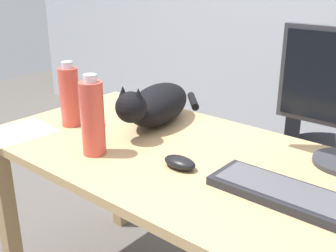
{
  "coord_description": "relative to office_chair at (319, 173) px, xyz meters",
  "views": [
    {
      "loc": [
        0.75,
        -0.99,
        1.27
      ],
      "look_at": [
        -0.12,
        0.04,
        0.76
      ],
      "focal_mm": 44.59,
      "sensor_mm": 36.0,
      "label": 1
    }
  ],
  "objects": [
    {
      "name": "desk",
      "position": [
        -0.17,
        -0.77,
        0.21
      ],
      "size": [
        1.47,
        0.73,
        0.7
      ],
      "color": "tan",
      "rests_on": "ground_plane"
    },
    {
      "name": "office_chair",
      "position": [
        0.0,
        0.0,
        0.0
      ],
      "size": [
        0.51,
        0.48,
        0.91
      ],
      "color": "black",
      "rests_on": "ground_plane"
    },
    {
      "name": "keyboard",
      "position": [
        0.21,
        -0.83,
        0.32
      ],
      "size": [
        0.44,
        0.15,
        0.03
      ],
      "color": "#232328",
      "rests_on": "desk"
    },
    {
      "name": "cat",
      "position": [
        -0.45,
        -0.62,
        0.39
      ],
      "size": [
        0.27,
        0.6,
        0.2
      ],
      "color": "black",
      "rests_on": "desk"
    },
    {
      "name": "computer_mouse",
      "position": [
        -0.14,
        -0.87,
        0.33
      ],
      "size": [
        0.11,
        0.06,
        0.04
      ],
      "primitive_type": "ellipsoid",
      "color": "black",
      "rests_on": "desk"
    },
    {
      "name": "paper_sheet",
      "position": [
        -0.79,
        -1.05,
        0.31
      ],
      "size": [
        0.24,
        0.32,
        0.0
      ],
      "primitive_type": "cube",
      "rotation": [
        0.0,
        0.0,
        -0.1
      ],
      "color": "white",
      "rests_on": "desk"
    },
    {
      "name": "water_bottle",
      "position": [
        -0.42,
        -0.96,
        0.44
      ],
      "size": [
        0.08,
        0.08,
        0.27
      ],
      "color": "#D84C3D",
      "rests_on": "desk"
    },
    {
      "name": "spray_bottle",
      "position": [
        -0.69,
        -0.84,
        0.43
      ],
      "size": [
        0.07,
        0.07,
        0.25
      ],
      "color": "#D84C3D",
      "rests_on": "desk"
    }
  ]
}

